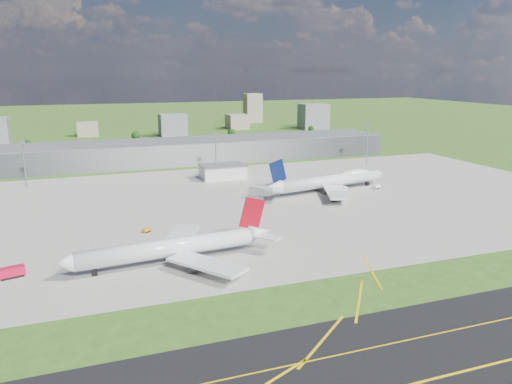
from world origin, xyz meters
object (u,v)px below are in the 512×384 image
object	(u,v)px
airliner_red_twin	(175,248)
van_white_near	(342,189)
fire_truck	(12,273)
van_white_far	(377,187)
tug_yellow	(147,230)
airliner_blue_quad	(331,181)

from	to	relation	value
airliner_red_twin	van_white_near	bearing A→B (deg)	-150.92
fire_truck	van_white_far	size ratio (longest dim) A/B	1.84
airliner_red_twin	van_white_far	size ratio (longest dim) A/B	16.32
tug_yellow	van_white_near	size ratio (longest dim) A/B	0.62
airliner_blue_quad	fire_truck	bearing A→B (deg)	-165.15
fire_truck	tug_yellow	distance (m)	55.95
airliner_blue_quad	van_white_near	distance (m)	7.63
tug_yellow	van_white_far	world-z (taller)	van_white_far
airliner_red_twin	fire_truck	bearing A→B (deg)	-10.97
tug_yellow	van_white_far	xyz separation A→B (m)	(130.35, 33.58, 0.25)
fire_truck	tug_yellow	world-z (taller)	fire_truck
airliner_red_twin	airliner_blue_quad	size ratio (longest dim) A/B	0.94
van_white_far	airliner_blue_quad	bearing A→B (deg)	149.98
tug_yellow	airliner_red_twin	bearing A→B (deg)	-119.67
fire_truck	van_white_near	xyz separation A→B (m)	(156.07, 66.55, -0.30)
fire_truck	tug_yellow	bearing A→B (deg)	18.93
airliner_blue_quad	van_white_far	bearing A→B (deg)	-19.15
van_white_far	fire_truck	bearing A→B (deg)	179.42
van_white_near	airliner_red_twin	bearing A→B (deg)	116.99
van_white_near	van_white_far	world-z (taller)	van_white_near
airliner_red_twin	van_white_far	bearing A→B (deg)	-156.12
tug_yellow	van_white_near	xyz separation A→B (m)	(109.69, 35.26, 0.56)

